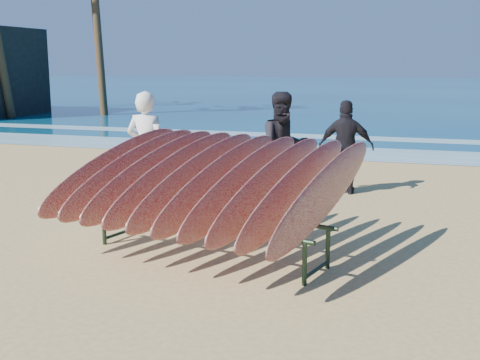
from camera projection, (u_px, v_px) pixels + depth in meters
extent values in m
plane|color=tan|center=(219.00, 272.00, 7.05)|extent=(120.00, 120.00, 0.00)
plane|color=navy|center=(409.00, 89.00, 58.48)|extent=(160.00, 160.00, 0.00)
plane|color=white|center=(342.00, 153.00, 16.40)|extent=(160.00, 160.00, 0.00)
plane|color=white|center=(358.00, 138.00, 19.67)|extent=(160.00, 160.00, 0.00)
cylinder|color=#1C2D20|center=(104.00, 226.00, 8.07)|extent=(0.06, 0.06, 0.50)
cylinder|color=#1C2D20|center=(305.00, 264.00, 6.57)|extent=(0.06, 0.06, 0.50)
cylinder|color=#1C2D20|center=(136.00, 216.00, 8.62)|extent=(0.06, 0.06, 0.50)
cylinder|color=#1C2D20|center=(328.00, 248.00, 7.12)|extent=(0.06, 0.06, 0.50)
cylinder|color=#1C2D20|center=(194.00, 223.00, 7.27)|extent=(3.13, 0.79, 0.06)
cylinder|color=#1C2D20|center=(223.00, 212.00, 7.82)|extent=(3.13, 0.79, 0.06)
cylinder|color=#1C2D20|center=(121.00, 233.00, 8.38)|extent=(0.19, 0.64, 0.04)
cylinder|color=#1C2D20|center=(316.00, 270.00, 6.88)|extent=(0.19, 0.64, 0.04)
ellipsoid|color=maroon|center=(115.00, 169.00, 8.24)|extent=(0.73, 2.81, 1.28)
ellipsoid|color=maroon|center=(134.00, 171.00, 8.07)|extent=(0.73, 2.81, 1.28)
ellipsoid|color=maroon|center=(154.00, 173.00, 7.89)|extent=(0.73, 2.81, 1.28)
ellipsoid|color=maroon|center=(175.00, 176.00, 7.72)|extent=(0.73, 2.81, 1.28)
ellipsoid|color=maroon|center=(197.00, 178.00, 7.54)|extent=(0.73, 2.81, 1.28)
ellipsoid|color=maroon|center=(220.00, 181.00, 7.37)|extent=(0.73, 2.81, 1.28)
ellipsoid|color=maroon|center=(244.00, 184.00, 7.19)|extent=(0.73, 2.81, 1.28)
ellipsoid|color=maroon|center=(269.00, 187.00, 7.02)|extent=(0.73, 2.81, 1.28)
ellipsoid|color=maroon|center=(296.00, 190.00, 6.85)|extent=(0.73, 2.81, 1.28)
ellipsoid|color=maroon|center=(324.00, 193.00, 6.67)|extent=(0.73, 2.81, 1.28)
imported|color=white|center=(147.00, 150.00, 10.12)|extent=(0.71, 0.47, 1.95)
imported|color=black|center=(284.00, 148.00, 10.40)|extent=(1.19, 1.14, 1.93)
imported|color=black|center=(346.00, 147.00, 11.15)|extent=(1.06, 0.53, 1.74)
cylinder|color=brown|center=(97.00, 24.00, 27.30)|extent=(0.36, 0.98, 8.30)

